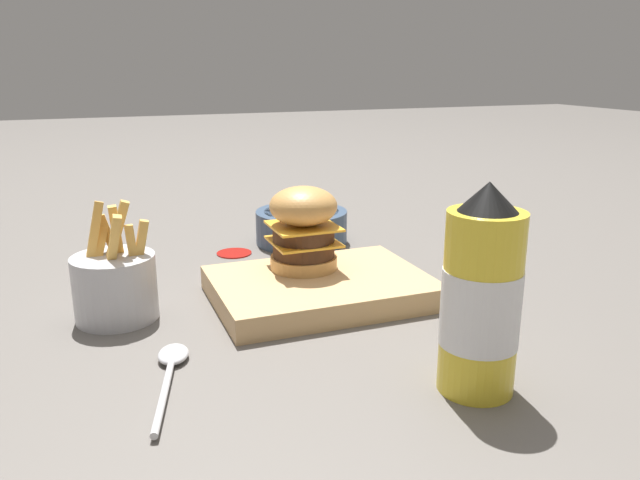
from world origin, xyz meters
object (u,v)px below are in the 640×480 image
Objects in this scene: serving_board at (320,288)px; side_bowl at (301,226)px; burger at (303,227)px; spoon at (171,364)px; ketchup_bottle at (481,299)px; fries_basket at (115,284)px.

side_bowl is at bearing 75.75° from serving_board.
spoon is at bearing -140.01° from burger.
ketchup_bottle reaches higher than serving_board.
serving_board is at bearing 101.24° from ketchup_bottle.
serving_board is at bearing -79.80° from burger.
ketchup_bottle is 1.37× the size of fries_basket.
fries_basket is 0.17m from spoon.
serving_board reaches higher than spoon.
burger is at bearing -35.76° from spoon.
serving_board is at bearing -44.33° from spoon.
side_bowl reaches higher than spoon.
fries_basket is at bearing 173.57° from serving_board.
fries_basket is (-0.25, 0.03, 0.03)m from serving_board.
serving_board is 1.60× the size of spoon.
ketchup_bottle is at bearing -78.90° from burger.
fries_basket reaches higher than burger.
burger reaches higher than side_bowl.
ketchup_bottle is 0.31m from spoon.
spoon is at bearing -75.42° from fries_basket.
ketchup_bottle is 0.43m from fries_basket.
ketchup_bottle is at bearing -91.32° from side_bowl.
spoon is at bearing -148.59° from serving_board.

